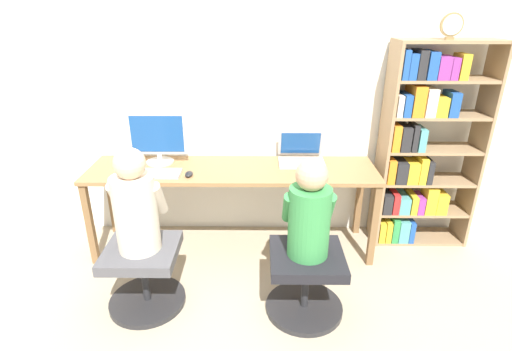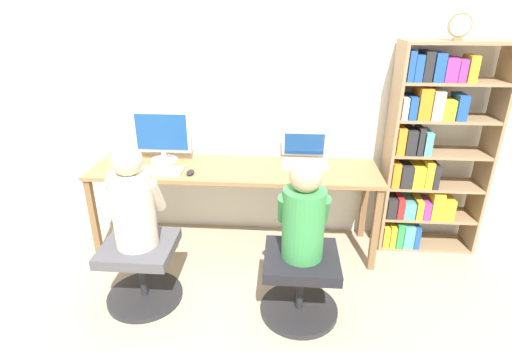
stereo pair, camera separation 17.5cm
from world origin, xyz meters
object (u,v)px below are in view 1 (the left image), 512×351
Objects in this scene: desktop_monitor at (158,139)px; office_chair_left at (144,272)px; office_chair_right at (306,278)px; desk_clock at (452,25)px; bookshelf at (420,149)px; keyboard at (151,173)px; person_at_monitor at (135,205)px; person_at_laptop at (309,213)px; laptop at (301,156)px.

desktop_monitor is 0.89× the size of office_chair_left.
office_chair_right is at bearing -38.45° from desktop_monitor.
bookshelf is at bearing 122.26° from desk_clock.
keyboard is 0.57m from person_at_monitor.
keyboard is (-0.01, -0.25, -0.19)m from desktop_monitor.
desk_clock is (2.13, -0.06, 0.85)m from desktop_monitor.
office_chair_left is 1.07m from office_chair_right.
desk_clock is at bearing 5.18° from keyboard.
person_at_monitor is at bearing 176.83° from office_chair_right.
desktop_monitor reaches higher than keyboard.
bookshelf is at bearing 22.14° from office_chair_left.
laptop is at bearing 87.82° from person_at_laptop.
office_chair_left is 0.81× the size of person_at_laptop.
office_chair_left is at bearing -142.26° from laptop.
bookshelf is 0.93m from desk_clock.
office_chair_right is at bearing -141.05° from desk_clock.
bookshelf reaches higher than desktop_monitor.
laptop is 0.53× the size of person_at_monitor.
office_chair_left is 0.50m from person_at_monitor.
desk_clock is (2.14, 0.19, 1.04)m from keyboard.
desk_clock is (2.09, 0.77, 1.51)m from office_chair_left.
desktop_monitor is 1.16m from laptop.
desk_clock is at bearing -1.56° from desktop_monitor.
desk_clock is at bearing 38.95° from office_chair_right.
laptop is 1.05m from office_chair_right.
bookshelf reaches higher than office_chair_right.
bookshelf is at bearing 22.03° from person_at_monitor.
person_at_monitor is 0.41× the size of bookshelf.
office_chair_right is at bearing -92.17° from laptop.
office_chair_left is (0.04, -0.83, -0.66)m from desktop_monitor.
keyboard is 0.85× the size of office_chair_left.
office_chair_right is (1.12, -0.63, -0.47)m from keyboard.
laptop is 2.04× the size of desk_clock.
person_at_monitor reaches higher than laptop.
keyboard is at bearing 150.73° from person_at_laptop.
office_chair_left is at bearing -159.79° from desk_clock.
person_at_monitor reaches higher than person_at_laptop.
laptop is at bearing 37.74° from office_chair_left.
desktop_monitor is 2.57× the size of desk_clock.
desktop_monitor is 0.28× the size of bookshelf.
office_chair_left is at bearing -157.86° from bookshelf.
desk_clock is (1.02, 0.82, 1.03)m from person_at_laptop.
bookshelf reaches higher than keyboard.
keyboard is at bearing -172.97° from bookshelf.
person_at_laptop is 0.38× the size of bookshelf.
keyboard is 2.38m from desk_clock.
laptop is at bearing 37.58° from person_at_monitor.
keyboard is at bearing -174.82° from desk_clock.
office_chair_right is 2.88× the size of desk_clock.
desktop_monitor is 2.09m from bookshelf.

